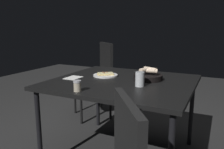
% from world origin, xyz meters
% --- Properties ---
extents(dining_table, '(1.09, 1.18, 0.72)m').
position_xyz_m(dining_table, '(0.00, 0.00, 0.66)').
color(dining_table, black).
rests_on(dining_table, ground).
extents(pizza_plate, '(0.23, 0.23, 0.04)m').
position_xyz_m(pizza_plate, '(-0.09, -0.22, 0.73)').
color(pizza_plate, white).
rests_on(pizza_plate, dining_table).
extents(bread_basket, '(0.25, 0.25, 0.11)m').
position_xyz_m(bread_basket, '(-0.12, 0.19, 0.75)').
color(bread_basket, black).
rests_on(bread_basket, dining_table).
extents(beer_glass, '(0.07, 0.07, 0.11)m').
position_xyz_m(beer_glass, '(0.13, 0.20, 0.77)').
color(beer_glass, silver).
rests_on(beer_glass, dining_table).
extents(pepper_shaker, '(0.06, 0.06, 0.08)m').
position_xyz_m(pepper_shaker, '(0.46, -0.15, 0.75)').
color(pepper_shaker, '#BFB299').
rests_on(pepper_shaker, dining_table).
extents(napkin, '(0.16, 0.12, 0.00)m').
position_xyz_m(napkin, '(0.11, -0.44, 0.72)').
color(napkin, white).
rests_on(napkin, dining_table).
extents(chair_far, '(0.62, 0.62, 0.97)m').
position_xyz_m(chair_far, '(-0.76, -0.68, 0.55)').
color(chair_far, black).
rests_on(chair_far, ground).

